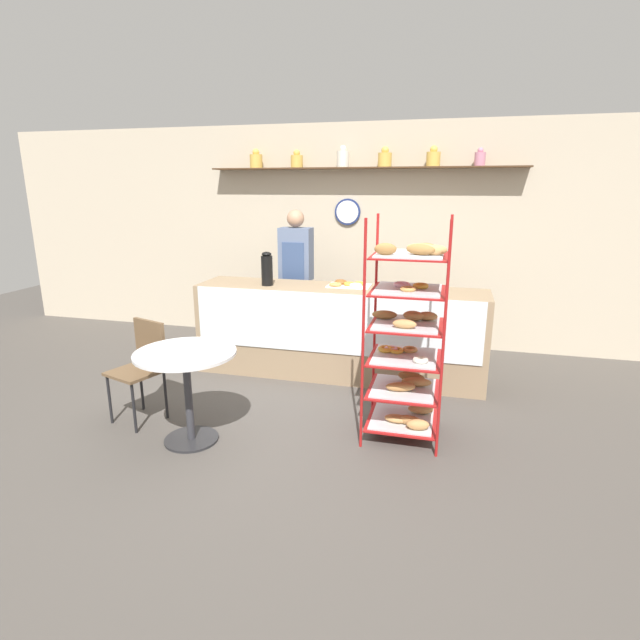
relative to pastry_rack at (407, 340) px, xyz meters
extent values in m
plane|color=#4C4742|center=(-0.80, -0.04, -0.81)|extent=(14.00, 14.00, 0.00)
cube|color=beige|center=(-0.80, 2.48, 0.54)|extent=(10.00, 0.06, 2.70)
cube|color=#4C331E|center=(-0.80, 2.33, 1.36)|extent=(3.76, 0.24, 0.02)
cylinder|color=gold|center=(-2.14, 2.33, 1.45)|extent=(0.15, 0.15, 0.16)
sphere|color=gold|center=(-2.14, 2.33, 1.56)|extent=(0.08, 0.08, 0.08)
cylinder|color=gold|center=(-1.61, 2.33, 1.44)|extent=(0.15, 0.15, 0.14)
sphere|color=gold|center=(-1.61, 2.33, 1.54)|extent=(0.08, 0.08, 0.08)
cylinder|color=silver|center=(-1.03, 2.33, 1.46)|extent=(0.14, 0.14, 0.19)
sphere|color=silver|center=(-1.03, 2.33, 1.58)|extent=(0.08, 0.08, 0.08)
cylinder|color=gold|center=(-0.53, 2.33, 1.45)|extent=(0.16, 0.16, 0.16)
sphere|color=gold|center=(-0.53, 2.33, 1.55)|extent=(0.09, 0.09, 0.09)
cylinder|color=gold|center=(0.02, 2.33, 1.45)|extent=(0.16, 0.16, 0.16)
sphere|color=gold|center=(0.02, 2.33, 1.55)|extent=(0.09, 0.09, 0.09)
cylinder|color=#CC7F99|center=(0.53, 2.33, 1.44)|extent=(0.12, 0.12, 0.15)
sphere|color=#CC7F99|center=(0.53, 2.33, 1.53)|extent=(0.07, 0.07, 0.07)
cylinder|color=navy|center=(-0.99, 2.43, 0.84)|extent=(0.32, 0.03, 0.32)
cylinder|color=white|center=(-0.99, 2.41, 0.84)|extent=(0.27, 0.00, 0.27)
cube|color=#937A5B|center=(-0.80, 1.16, -0.33)|extent=(3.00, 0.62, 0.95)
cube|color=silver|center=(-0.80, 0.85, -0.16)|extent=(2.88, 0.01, 0.61)
cylinder|color=#A51919|center=(-0.30, -0.29, 0.07)|extent=(0.02, 0.02, 1.75)
cylinder|color=#A51919|center=(0.27, -0.29, 0.07)|extent=(0.02, 0.02, 1.75)
cylinder|color=#A51919|center=(-0.30, 0.29, 0.07)|extent=(0.02, 0.02, 1.75)
cylinder|color=#A51919|center=(0.27, 0.29, 0.07)|extent=(0.02, 0.02, 1.75)
cube|color=#A51919|center=(-0.01, 0.00, -0.69)|extent=(0.55, 0.56, 0.01)
cube|color=silver|center=(-0.01, 0.00, -0.68)|extent=(0.49, 0.49, 0.01)
ellipsoid|color=tan|center=(0.12, -0.17, -0.63)|extent=(0.18, 0.11, 0.09)
ellipsoid|color=tan|center=(0.13, 0.13, -0.63)|extent=(0.22, 0.13, 0.08)
ellipsoid|color=tan|center=(-0.04, -0.09, -0.64)|extent=(0.20, 0.10, 0.06)
ellipsoid|color=#B27F47|center=(0.06, -0.11, -0.63)|extent=(0.21, 0.11, 0.08)
cube|color=#A51919|center=(-0.01, 0.00, -0.42)|extent=(0.55, 0.56, 0.01)
cube|color=silver|center=(-0.01, 0.00, -0.41)|extent=(0.49, 0.49, 0.01)
ellipsoid|color=#B27F47|center=(0.08, 0.05, -0.37)|extent=(0.24, 0.09, 0.07)
ellipsoid|color=olive|center=(0.04, 0.13, -0.36)|extent=(0.24, 0.13, 0.09)
ellipsoid|color=#B27F47|center=(-0.03, -0.08, -0.37)|extent=(0.24, 0.13, 0.07)
cube|color=#A51919|center=(-0.01, 0.00, -0.15)|extent=(0.55, 0.56, 0.01)
cube|color=silver|center=(-0.01, 0.00, -0.14)|extent=(0.49, 0.49, 0.01)
torus|color=tan|center=(0.02, 0.12, -0.12)|extent=(0.12, 0.12, 0.03)
torus|color=gold|center=(-0.09, 0.06, -0.12)|extent=(0.11, 0.11, 0.03)
torus|color=silver|center=(0.11, -0.13, -0.11)|extent=(0.12, 0.12, 0.04)
torus|color=#EAB2C1|center=(-0.13, 0.08, -0.12)|extent=(0.11, 0.11, 0.03)
torus|color=gold|center=(-0.17, 0.07, -0.11)|extent=(0.12, 0.12, 0.04)
cube|color=#A51919|center=(-0.01, 0.00, 0.12)|extent=(0.55, 0.56, 0.01)
cube|color=silver|center=(-0.01, 0.00, 0.13)|extent=(0.49, 0.49, 0.01)
ellipsoid|color=olive|center=(-0.19, 0.07, 0.17)|extent=(0.21, 0.10, 0.07)
ellipsoid|color=tan|center=(-0.01, -0.16, 0.17)|extent=(0.18, 0.08, 0.07)
ellipsoid|color=#B27F47|center=(0.14, 0.11, 0.17)|extent=(0.16, 0.10, 0.07)
ellipsoid|color=#B27F47|center=(0.03, 0.08, 0.17)|extent=(0.18, 0.12, 0.08)
cube|color=#A51919|center=(-0.01, 0.00, 0.39)|extent=(0.55, 0.56, 0.01)
cube|color=silver|center=(-0.01, 0.00, 0.40)|extent=(0.49, 0.49, 0.01)
torus|color=tan|center=(-0.01, -0.08, 0.42)|extent=(0.12, 0.12, 0.03)
torus|color=gold|center=(0.08, 0.05, 0.42)|extent=(0.12, 0.12, 0.03)
torus|color=#EAB2C1|center=(-0.07, 0.08, 0.42)|extent=(0.13, 0.13, 0.03)
cube|color=#A51919|center=(-0.01, 0.00, 0.65)|extent=(0.55, 0.56, 0.01)
cube|color=silver|center=(-0.01, 0.00, 0.67)|extent=(0.49, 0.49, 0.01)
ellipsoid|color=olive|center=(0.07, -0.09, 0.71)|extent=(0.23, 0.14, 0.08)
ellipsoid|color=tan|center=(0.17, -0.07, 0.71)|extent=(0.19, 0.11, 0.07)
ellipsoid|color=olive|center=(-0.18, -0.15, 0.72)|extent=(0.16, 0.08, 0.09)
ellipsoid|color=olive|center=(0.09, 0.16, 0.70)|extent=(0.16, 0.11, 0.06)
ellipsoid|color=tan|center=(0.07, 0.08, 0.71)|extent=(0.25, 0.12, 0.07)
cube|color=#282833|center=(-1.45, 1.73, -0.36)|extent=(0.22, 0.19, 0.90)
cube|color=slate|center=(-1.45, 1.73, 0.39)|extent=(0.37, 0.22, 0.60)
cube|color=#334770|center=(-1.45, 1.62, 0.28)|extent=(0.26, 0.01, 0.50)
sphere|color=tan|center=(-1.45, 1.73, 0.80)|extent=(0.20, 0.20, 0.20)
cylinder|color=#262628|center=(-1.62, -0.54, -0.80)|extent=(0.43, 0.43, 0.02)
cylinder|color=#333338|center=(-1.62, -0.54, -0.44)|extent=(0.06, 0.06, 0.70)
cylinder|color=white|center=(-1.62, -0.54, -0.07)|extent=(0.77, 0.77, 0.02)
cylinder|color=black|center=(-2.43, -0.44, -0.59)|extent=(0.02, 0.02, 0.43)
cylinder|color=black|center=(-2.13, -0.54, -0.59)|extent=(0.02, 0.02, 0.43)
cylinder|color=black|center=(-2.33, -0.13, -0.59)|extent=(0.02, 0.02, 0.43)
cylinder|color=black|center=(-2.02, -0.23, -0.59)|extent=(0.02, 0.02, 0.43)
cube|color=brown|center=(-2.23, -0.34, -0.36)|extent=(0.48, 0.48, 0.03)
cube|color=brown|center=(-2.17, -0.17, -0.15)|extent=(0.35, 0.14, 0.40)
cylinder|color=black|center=(-1.56, 1.08, 0.30)|extent=(0.12, 0.12, 0.31)
ellipsoid|color=black|center=(-1.56, 1.08, 0.47)|extent=(0.10, 0.10, 0.05)
cube|color=white|center=(-0.72, 1.25, 0.15)|extent=(0.44, 0.28, 0.01)
torus|color=brown|center=(-0.83, 1.33, 0.17)|extent=(0.11, 0.11, 0.04)
torus|color=gold|center=(-0.62, 1.29, 0.17)|extent=(0.11, 0.11, 0.03)
torus|color=silver|center=(-0.64, 1.18, 0.17)|extent=(0.12, 0.12, 0.03)
torus|color=tan|center=(-0.85, 1.17, 0.17)|extent=(0.13, 0.13, 0.03)
torus|color=gold|center=(-0.71, 1.24, 0.17)|extent=(0.12, 0.12, 0.03)
torus|color=brown|center=(-0.82, 1.29, 0.18)|extent=(0.13, 0.13, 0.04)
camera|label=1|loc=(0.28, -3.75, 1.16)|focal=28.00mm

